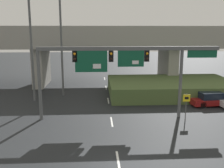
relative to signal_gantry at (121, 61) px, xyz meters
The scene contains 8 objects.
lane_markings 5.62m from the signal_gantry, 109.80° to the left, with size 0.14×35.87×0.01m.
signal_gantry is the anchor object (origin of this frame).
speed_limit_sign 6.51m from the signal_gantry, 12.97° to the right, with size 0.60×0.11×2.40m.
highway_light_pole_near 11.13m from the signal_gantry, 125.73° to the left, with size 0.70×0.36×17.48m.
highway_light_pole_far 11.52m from the signal_gantry, 144.72° to the left, with size 0.70×0.36×16.73m.
overpass_bridge 14.76m from the signal_gantry, 93.30° to the left, with size 41.93×7.76×8.09m.
grass_embankment 11.50m from the signal_gantry, 50.46° to the left, with size 14.81×9.13×1.67m.
parked_sedan_near_right 11.06m from the signal_gantry, 19.45° to the left, with size 4.48×2.31×1.41m.
Camera 1 is at (-1.19, -12.49, 7.59)m, focal length 42.00 mm.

